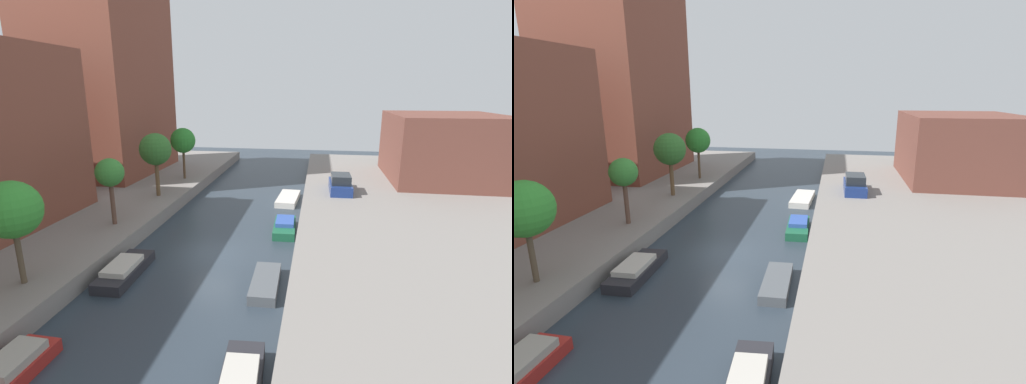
# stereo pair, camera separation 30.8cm
# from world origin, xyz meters

# --- Properties ---
(ground_plane) EXTENTS (84.00, 84.00, 0.00)m
(ground_plane) POSITION_xyz_m (0.00, 0.00, 0.00)
(ground_plane) COLOR #28333D
(quay_right) EXTENTS (20.00, 64.00, 1.00)m
(quay_right) POSITION_xyz_m (15.00, 0.00, 0.50)
(quay_right) COLOR gray
(quay_right) RESTS_ON ground_plane
(apartment_tower_far) EXTENTS (10.00, 13.32, 19.99)m
(apartment_tower_far) POSITION_xyz_m (-16.00, 17.02, 10.99)
(apartment_tower_far) COLOR brown
(apartment_tower_far) RESTS_ON quay_left
(low_block_right) EXTENTS (10.00, 12.02, 6.33)m
(low_block_right) POSITION_xyz_m (18.00, 18.75, 4.17)
(low_block_right) COLOR brown
(low_block_right) RESTS_ON quay_right
(street_tree_1) EXTENTS (2.55, 2.55, 4.80)m
(street_tree_1) POSITION_xyz_m (-6.98, -6.58, 4.50)
(street_tree_1) COLOR #4F4130
(street_tree_1) RESTS_ON quay_left
(street_tree_2) EXTENTS (1.82, 1.82, 4.38)m
(street_tree_2) POSITION_xyz_m (-6.98, 1.41, 4.39)
(street_tree_2) COLOR brown
(street_tree_2) RESTS_ON quay_left
(street_tree_3) EXTENTS (2.61, 2.61, 5.20)m
(street_tree_3) POSITION_xyz_m (-6.98, 8.45, 4.85)
(street_tree_3) COLOR brown
(street_tree_3) RESTS_ON quay_left
(street_tree_4) EXTENTS (2.43, 2.43, 5.01)m
(street_tree_4) POSITION_xyz_m (-6.98, 14.84, 4.76)
(street_tree_4) COLOR brown
(street_tree_4) RESTS_ON quay_left
(parked_car) EXTENTS (1.90, 4.32, 1.58)m
(parked_car) POSITION_xyz_m (8.09, 12.17, 1.65)
(parked_car) COLOR navy
(parked_car) RESTS_ON quay_right
(moored_boat_left_1) EXTENTS (1.47, 3.60, 0.83)m
(moored_boat_left_1) POSITION_xyz_m (-3.90, -11.05, 0.35)
(moored_boat_left_1) COLOR maroon
(moored_boat_left_1) RESTS_ON ground_plane
(moored_boat_left_2) EXTENTS (1.70, 4.42, 0.83)m
(moored_boat_left_2) POSITION_xyz_m (-3.75, -3.47, 0.36)
(moored_boat_left_2) COLOR #232328
(moored_boat_left_2) RESTS_ON ground_plane
(moored_boat_right_2) EXTENTS (1.42, 3.67, 0.50)m
(moored_boat_right_2) POSITION_xyz_m (3.78, -3.44, 0.25)
(moored_boat_right_2) COLOR #4C5156
(moored_boat_right_2) RESTS_ON ground_plane
(moored_boat_right_3) EXTENTS (1.63, 3.83, 0.82)m
(moored_boat_right_3) POSITION_xyz_m (4.01, 4.48, 0.35)
(moored_boat_right_3) COLOR #195638
(moored_boat_right_3) RESTS_ON ground_plane
(moored_boat_right_4) EXTENTS (1.94, 4.60, 0.51)m
(moored_boat_right_4) POSITION_xyz_m (3.64, 11.82, 0.25)
(moored_boat_right_4) COLOR beige
(moored_boat_right_4) RESTS_ON ground_plane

